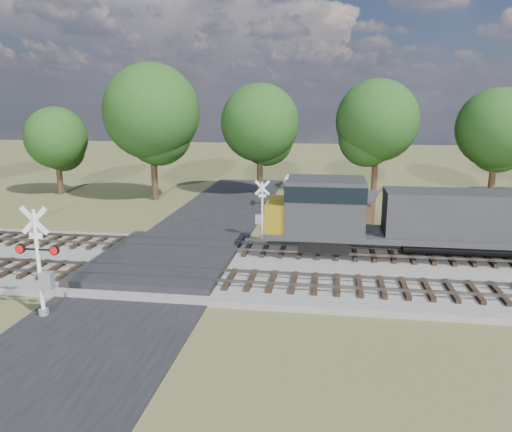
# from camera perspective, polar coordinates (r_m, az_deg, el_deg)

# --- Properties ---
(ground) EXTENTS (160.00, 160.00, 0.00)m
(ground) POSITION_cam_1_polar(r_m,az_deg,el_deg) (26.68, -10.62, -5.97)
(ground) COLOR brown
(ground) RESTS_ON ground
(ballast_bed) EXTENTS (140.00, 10.00, 0.30)m
(ballast_bed) POSITION_cam_1_polar(r_m,az_deg,el_deg) (25.76, 11.43, -6.35)
(ballast_bed) COLOR gray
(ballast_bed) RESTS_ON ground
(road) EXTENTS (7.00, 60.00, 0.08)m
(road) POSITION_cam_1_polar(r_m,az_deg,el_deg) (26.67, -10.62, -5.89)
(road) COLOR black
(road) RESTS_ON ground
(crossing_panel) EXTENTS (7.00, 9.00, 0.62)m
(crossing_panel) POSITION_cam_1_polar(r_m,az_deg,el_deg) (27.03, -10.30, -5.00)
(crossing_panel) COLOR #262628
(crossing_panel) RESTS_ON ground
(track_near) EXTENTS (140.00, 2.60, 0.33)m
(track_near) POSITION_cam_1_polar(r_m,az_deg,el_deg) (23.89, -5.07, -7.03)
(track_near) COLOR black
(track_near) RESTS_ON ballast_bed
(track_far) EXTENTS (140.00, 2.60, 0.33)m
(track_far) POSITION_cam_1_polar(r_m,az_deg,el_deg) (28.52, -2.74, -3.63)
(track_far) COLOR black
(track_far) RESTS_ON ballast_bed
(crossing_signal_near) EXTENTS (1.86, 0.40, 4.61)m
(crossing_signal_near) POSITION_cam_1_polar(r_m,az_deg,el_deg) (21.77, -23.28, -5.90)
(crossing_signal_near) COLOR silver
(crossing_signal_near) RESTS_ON ground
(crossing_signal_far) EXTENTS (1.53, 0.33, 3.79)m
(crossing_signal_far) POSITION_cam_1_polar(r_m,az_deg,el_deg) (31.42, 0.57, 0.14)
(crossing_signal_far) COLOR silver
(crossing_signal_far) RESTS_ON ground
(equipment_shed) EXTENTS (4.74, 4.74, 2.78)m
(equipment_shed) POSITION_cam_1_polar(r_m,az_deg,el_deg) (32.73, 9.90, 0.16)
(equipment_shed) COLOR #46331E
(equipment_shed) RESTS_ON ground
(treeline) EXTENTS (81.52, 12.50, 11.80)m
(treeline) POSITION_cam_1_polar(r_m,az_deg,el_deg) (44.38, 7.76, 10.90)
(treeline) COLOR black
(treeline) RESTS_ON ground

